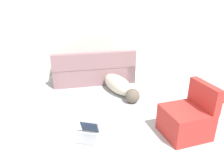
# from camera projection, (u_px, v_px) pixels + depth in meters

# --- Properties ---
(wall_back) EXTENTS (7.59, 0.06, 2.69)m
(wall_back) POSITION_uv_depth(u_px,v_px,m) (105.00, 23.00, 5.67)
(wall_back) COLOR silver
(wall_back) RESTS_ON ground_plane
(couch) EXTENTS (2.00, 0.96, 0.81)m
(couch) POSITION_uv_depth(u_px,v_px,m) (93.00, 70.00, 5.46)
(couch) COLOR gray
(couch) RESTS_ON ground_plane
(dog) EXTENTS (0.76, 1.43, 0.38)m
(dog) POSITION_uv_depth(u_px,v_px,m) (120.00, 86.00, 4.78)
(dog) COLOR beige
(dog) RESTS_ON ground_plane
(cat) EXTENTS (0.36, 0.43, 0.15)m
(cat) POSITION_uv_depth(u_px,v_px,m) (223.00, 98.00, 4.48)
(cat) COLOR #BC7A47
(cat) RESTS_ON ground_plane
(laptop_open) EXTENTS (0.40, 0.43, 0.24)m
(laptop_open) POSITION_uv_depth(u_px,v_px,m) (88.00, 132.00, 3.39)
(laptop_open) COLOR gray
(laptop_open) RESTS_ON ground_plane
(side_chair) EXTENTS (0.76, 0.71, 0.84)m
(side_chair) POSITION_uv_depth(u_px,v_px,m) (187.00, 118.00, 3.37)
(side_chair) COLOR #B72D28
(side_chair) RESTS_ON ground_plane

